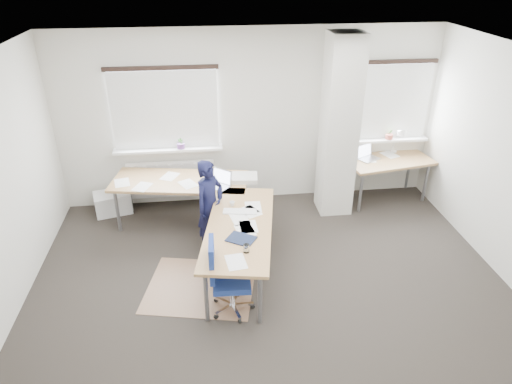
{
  "coord_description": "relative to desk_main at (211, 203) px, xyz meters",
  "views": [
    {
      "loc": [
        -0.72,
        -4.37,
        3.76
      ],
      "look_at": [
        -0.09,
        0.9,
        0.94
      ],
      "focal_mm": 32.0,
      "sensor_mm": 36.0,
      "label": 1
    }
  ],
  "objects": [
    {
      "name": "ground",
      "position": [
        0.69,
        -1.12,
        -0.69
      ],
      "size": [
        6.0,
        6.0,
        0.0
      ],
      "primitive_type": "plane",
      "color": "black",
      "rests_on": "ground"
    },
    {
      "name": "room_shell",
      "position": [
        0.87,
        -0.66,
        1.05
      ],
      "size": [
        6.04,
        5.04,
        2.82
      ],
      "color": "silver",
      "rests_on": "ground"
    },
    {
      "name": "floor_mat",
      "position": [
        -0.19,
        -0.92,
        -0.69
      ],
      "size": [
        1.52,
        1.36,
        0.01
      ],
      "primitive_type": "cube",
      "rotation": [
        0.0,
        0.0,
        -0.21
      ],
      "color": "#89644A",
      "rests_on": "ground"
    },
    {
      "name": "white_crate",
      "position": [
        -1.56,
        1.13,
        -0.53
      ],
      "size": [
        0.64,
        0.52,
        0.33
      ],
      "primitive_type": "cube",
      "rotation": [
        0.0,
        0.0,
        0.26
      ],
      "color": "white",
      "rests_on": "ground"
    },
    {
      "name": "desk_main",
      "position": [
        0.0,
        0.0,
        0.0
      ],
      "size": [
        2.4,
        2.98,
        0.96
      ],
      "rotation": [
        0.0,
        0.0,
        -0.17
      ],
      "color": "#A16C45",
      "rests_on": "ground"
    },
    {
      "name": "desk_side",
      "position": [
        2.93,
        1.04,
        -0.01
      ],
      "size": [
        1.5,
        0.93,
        1.22
      ],
      "rotation": [
        0.0,
        0.0,
        0.17
      ],
      "color": "#A16C45",
      "rests_on": "ground"
    },
    {
      "name": "task_chair",
      "position": [
        0.15,
        -1.37,
        -0.42
      ],
      "size": [
        0.53,
        0.52,
        0.97
      ],
      "rotation": [
        0.0,
        0.0,
        -0.04
      ],
      "color": "navy",
      "rests_on": "ground"
    },
    {
      "name": "person",
      "position": [
        -0.01,
        -0.02,
        -0.03
      ],
      "size": [
        0.56,
        0.57,
        1.32
      ],
      "primitive_type": "imported",
      "rotation": [
        0.0,
        0.0,
        0.79
      ],
      "color": "black",
      "rests_on": "ground"
    }
  ]
}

